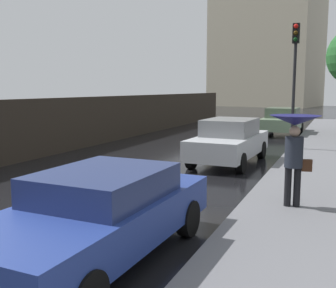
{
  "coord_description": "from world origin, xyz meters",
  "views": [
    {
      "loc": [
        5.84,
        -4.1,
        2.53
      ],
      "look_at": [
        1.32,
        6.46,
        0.94
      ],
      "focal_mm": 42.95,
      "sensor_mm": 36.0,
      "label": 1
    }
  ],
  "objects_px": {
    "car_green_near_kerb": "(282,121)",
    "car_silver_far_ahead": "(229,141)",
    "car_blue_mid_road": "(100,213)",
    "pedestrian_with_umbrella_near": "(295,136)",
    "traffic_light": "(295,64)"
  },
  "relations": [
    {
      "from": "car_green_near_kerb",
      "to": "car_silver_far_ahead",
      "type": "distance_m",
      "value": 9.5
    },
    {
      "from": "car_green_near_kerb",
      "to": "pedestrian_with_umbrella_near",
      "type": "bearing_deg",
      "value": -80.01
    },
    {
      "from": "car_green_near_kerb",
      "to": "pedestrian_with_umbrella_near",
      "type": "distance_m",
      "value": 14.6
    },
    {
      "from": "pedestrian_with_umbrella_near",
      "to": "traffic_light",
      "type": "bearing_deg",
      "value": -94.88
    },
    {
      "from": "car_green_near_kerb",
      "to": "car_silver_far_ahead",
      "type": "bearing_deg",
      "value": -91.35
    },
    {
      "from": "car_blue_mid_road",
      "to": "pedestrian_with_umbrella_near",
      "type": "xyz_separation_m",
      "value": [
        2.38,
        3.47,
        0.89
      ]
    },
    {
      "from": "pedestrian_with_umbrella_near",
      "to": "traffic_light",
      "type": "xyz_separation_m",
      "value": [
        -0.93,
        8.37,
        1.9
      ]
    },
    {
      "from": "car_green_near_kerb",
      "to": "car_silver_far_ahead",
      "type": "xyz_separation_m",
      "value": [
        -0.51,
        -9.49,
        0.01
      ]
    },
    {
      "from": "car_blue_mid_road",
      "to": "car_silver_far_ahead",
      "type": "bearing_deg",
      "value": 93.11
    },
    {
      "from": "car_silver_far_ahead",
      "to": "traffic_light",
      "type": "xyz_separation_m",
      "value": [
        1.68,
        3.43,
        2.72
      ]
    },
    {
      "from": "car_blue_mid_road",
      "to": "pedestrian_with_umbrella_near",
      "type": "relative_size",
      "value": 2.41
    },
    {
      "from": "traffic_light",
      "to": "car_blue_mid_road",
      "type": "bearing_deg",
      "value": -96.98
    },
    {
      "from": "car_blue_mid_road",
      "to": "pedestrian_with_umbrella_near",
      "type": "distance_m",
      "value": 4.3
    },
    {
      "from": "car_silver_far_ahead",
      "to": "pedestrian_with_umbrella_near",
      "type": "distance_m",
      "value": 5.64
    },
    {
      "from": "car_blue_mid_road",
      "to": "car_silver_far_ahead",
      "type": "xyz_separation_m",
      "value": [
        -0.23,
        8.41,
        0.07
      ]
    }
  ]
}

